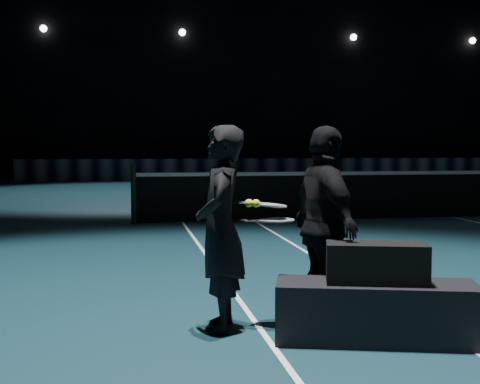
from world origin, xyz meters
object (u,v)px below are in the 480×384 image
at_px(racket_bag, 377,263).
at_px(racket_upper, 269,205).
at_px(racket_lower, 277,220).
at_px(player_bench, 376,312).
at_px(tennis_balls, 252,201).
at_px(player_a, 220,228).
at_px(player_b, 325,226).

relative_size(racket_bag, racket_upper, 1.09).
height_order(racket_lower, racket_upper, racket_upper).
height_order(player_bench, tennis_balls, tennis_balls).
bearing_deg(player_a, racket_bag, 76.70).
bearing_deg(racket_bag, player_a, 170.66).
distance_m(player_bench, tennis_balls, 1.27).
xyz_separation_m(player_a, racket_upper, (0.40, 0.03, 0.17)).
distance_m(racket_upper, tennis_balls, 0.15).
distance_m(player_a, player_b, 0.85).
relative_size(racket_bag, player_b, 0.46).
xyz_separation_m(racket_lower, racket_upper, (-0.05, 0.04, 0.12)).
height_order(player_a, racket_upper, player_a).
xyz_separation_m(player_bench, racket_upper, (-0.69, 0.55, 0.76)).
xyz_separation_m(player_bench, player_a, (-1.10, 0.51, 0.59)).
xyz_separation_m(player_a, tennis_balls, (0.26, 0.00, 0.21)).
distance_m(player_bench, player_b, 0.81).
bearing_deg(player_bench, player_b, 131.89).
height_order(player_a, player_b, same).
xyz_separation_m(racket_bag, racket_lower, (-0.65, 0.50, 0.27)).
relative_size(player_bench, racket_lower, 2.17).
relative_size(racket_bag, racket_lower, 1.09).
height_order(player_b, racket_upper, player_b).
bearing_deg(player_bench, tennis_balls, 164.30).
xyz_separation_m(player_bench, racket_bag, (0.00, -0.00, 0.37)).
bearing_deg(player_b, racket_upper, 74.53).
bearing_deg(racket_upper, player_a, -178.29).
xyz_separation_m(player_bench, racket_lower, (-0.65, 0.50, 0.64)).
relative_size(player_bench, racket_bag, 2.00).
xyz_separation_m(player_bench, player_b, (-0.25, 0.50, 0.59)).
relative_size(player_bench, player_b, 0.91).
bearing_deg(tennis_balls, player_b, -1.34).
bearing_deg(tennis_balls, racket_bag, -31.39).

